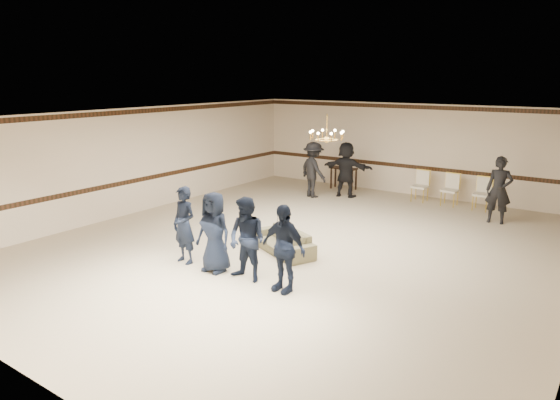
{
  "coord_description": "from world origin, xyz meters",
  "views": [
    {
      "loc": [
        6.41,
        -10.12,
        4.12
      ],
      "look_at": [
        -0.38,
        -0.5,
        1.23
      ],
      "focal_mm": 32.51,
      "sensor_mm": 36.0,
      "label": 1
    }
  ],
  "objects": [
    {
      "name": "room",
      "position": [
        0.0,
        0.0,
        1.6
      ],
      "size": [
        12.01,
        14.01,
        3.21
      ],
      "color": "#BDB292",
      "rests_on": "ground"
    },
    {
      "name": "crown_molding",
      "position": [
        0.0,
        6.99,
        3.08
      ],
      "size": [
        12.0,
        0.02,
        0.14
      ],
      "primitive_type": "cube",
      "color": "#391E11",
      "rests_on": "wall_back"
    },
    {
      "name": "settee",
      "position": [
        -0.19,
        -0.66,
        0.28
      ],
      "size": [
        2.02,
        1.46,
        0.55
      ],
      "primitive_type": "imported",
      "rotation": [
        0.0,
        0.0,
        -0.43
      ],
      "color": "#696546",
      "rests_on": "floor"
    },
    {
      "name": "adult_left",
      "position": [
        -2.6,
        4.64,
        0.96
      ],
      "size": [
        1.43,
        1.15,
        1.93
      ],
      "primitive_type": "imported",
      "rotation": [
        0.0,
        0.0,
        2.73
      ],
      "color": "black",
      "rests_on": "floor"
    },
    {
      "name": "boy_a",
      "position": [
        -1.6,
        -2.49,
        0.88
      ],
      "size": [
        0.68,
        0.48,
        1.75
      ],
      "primitive_type": "imported",
      "rotation": [
        0.0,
        0.0,
        -0.09
      ],
      "color": "black",
      "rests_on": "floor"
    },
    {
      "name": "banquet_chair_left",
      "position": [
        0.67,
        6.16,
        0.52
      ],
      "size": [
        0.52,
        0.52,
        1.03
      ],
      "primitive_type": null,
      "rotation": [
        0.0,
        0.0,
        -0.03
      ],
      "color": "#F0E5C9",
      "rests_on": "floor"
    },
    {
      "name": "console_table",
      "position": [
        -2.33,
        6.36,
        0.41
      ],
      "size": [
        0.99,
        0.44,
        0.82
      ],
      "primitive_type": "cube",
      "rotation": [
        0.0,
        0.0,
        -0.03
      ],
      "color": "black",
      "rests_on": "floor"
    },
    {
      "name": "adult_mid",
      "position": [
        -1.7,
        5.34,
        0.96
      ],
      "size": [
        1.84,
        0.76,
        1.93
      ],
      "primitive_type": "imported",
      "rotation": [
        0.0,
        0.0,
        3.25
      ],
      "color": "black",
      "rests_on": "floor"
    },
    {
      "name": "banquet_chair_right",
      "position": [
        2.67,
        6.16,
        0.52
      ],
      "size": [
        0.51,
        0.51,
        1.03
      ],
      "primitive_type": null,
      "rotation": [
        0.0,
        0.0,
        0.02
      ],
      "color": "#F0E5C9",
      "rests_on": "floor"
    },
    {
      "name": "chandelier",
      "position": [
        0.0,
        1.0,
        2.88
      ],
      "size": [
        0.94,
        0.94,
        0.89
      ],
      "primitive_type": null,
      "color": "gold",
      "rests_on": "ceiling"
    },
    {
      "name": "boy_d",
      "position": [
        1.1,
        -2.49,
        0.88
      ],
      "size": [
        1.06,
        0.52,
        1.75
      ],
      "primitive_type": "imported",
      "rotation": [
        0.0,
        0.0,
        -0.09
      ],
      "color": "black",
      "rests_on": "floor"
    },
    {
      "name": "chair_rail",
      "position": [
        0.0,
        6.99,
        1.0
      ],
      "size": [
        12.0,
        0.02,
        0.14
      ],
      "primitive_type": "cube",
      "color": "#391E11",
      "rests_on": "wall_back"
    },
    {
      "name": "banquet_chair_mid",
      "position": [
        1.67,
        6.16,
        0.52
      ],
      "size": [
        0.52,
        0.52,
        1.03
      ],
      "primitive_type": null,
      "rotation": [
        0.0,
        0.0,
        -0.04
      ],
      "color": "#F0E5C9",
      "rests_on": "floor"
    },
    {
      "name": "boy_c",
      "position": [
        0.2,
        -2.49,
        0.88
      ],
      "size": [
        0.87,
        0.69,
        1.75
      ],
      "primitive_type": "imported",
      "rotation": [
        0.0,
        0.0,
        -0.03
      ],
      "color": "black",
      "rests_on": "floor"
    },
    {
      "name": "adult_right",
      "position": [
        3.4,
        4.94,
        0.96
      ],
      "size": [
        0.75,
        0.53,
        1.93
      ],
      "primitive_type": "imported",
      "rotation": [
        0.0,
        0.0,
        0.1
      ],
      "color": "black",
      "rests_on": "floor"
    },
    {
      "name": "boy_b",
      "position": [
        -0.7,
        -2.49,
        0.88
      ],
      "size": [
        0.86,
        0.57,
        1.75
      ],
      "primitive_type": "imported",
      "rotation": [
        0.0,
        0.0,
        0.01
      ],
      "color": "black",
      "rests_on": "floor"
    }
  ]
}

